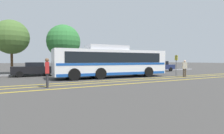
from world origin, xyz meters
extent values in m
plane|color=#423F3D|center=(0.00, 0.00, 0.00)|extent=(220.00, 220.00, 0.00)
cube|color=gold|center=(-1.05, -2.25, 0.00)|extent=(30.90, 0.20, 0.01)
cube|color=gold|center=(-1.05, -3.34, 0.00)|extent=(30.90, 0.20, 0.01)
cube|color=gold|center=(-1.05, -4.72, 0.00)|extent=(30.90, 0.20, 0.01)
cube|color=#99999E|center=(-1.05, 6.31, 0.07)|extent=(38.90, 0.36, 0.15)
cube|color=white|center=(-1.05, -0.05, 1.47)|extent=(11.02, 3.11, 2.30)
cube|color=black|center=(-1.05, -0.05, 1.90)|extent=(9.50, 3.07, 0.92)
cube|color=#194CA5|center=(-1.05, -0.05, 1.32)|extent=(10.81, 3.14, 0.20)
cube|color=#194CA5|center=(-1.05, -0.05, 0.44)|extent=(10.81, 3.13, 0.24)
cube|color=black|center=(4.42, -0.34, 1.54)|extent=(0.16, 2.24, 1.64)
cube|color=black|center=(4.42, -0.34, 2.47)|extent=(0.13, 1.78, 0.24)
cube|color=silver|center=(-1.59, -0.02, 2.84)|extent=(3.92, 2.23, 0.44)
cube|color=black|center=(4.69, -0.35, 0.55)|extent=(0.14, 1.91, 0.04)
cube|color=black|center=(4.69, -0.35, 0.35)|extent=(0.14, 1.91, 0.04)
cylinder|color=black|center=(2.39, 0.99, 0.50)|extent=(1.01, 0.33, 1.00)
cylinder|color=black|center=(2.26, -1.44, 0.50)|extent=(1.01, 0.33, 1.00)
cylinder|color=black|center=(-2.62, 1.26, 0.50)|extent=(1.01, 0.33, 1.00)
cylinder|color=black|center=(-2.75, -1.18, 0.50)|extent=(1.01, 0.33, 1.00)
cylinder|color=black|center=(-4.91, 1.38, 0.50)|extent=(1.01, 0.33, 1.00)
cylinder|color=black|center=(-5.03, -1.06, 0.50)|extent=(1.01, 0.33, 1.00)
cube|color=black|center=(-7.73, 4.86, 0.66)|extent=(4.14, 1.91, 0.72)
cube|color=black|center=(-7.62, 4.86, 1.23)|extent=(1.75, 1.65, 0.42)
cylinder|color=black|center=(-8.99, 3.97, 0.30)|extent=(0.60, 0.21, 0.60)
cylinder|color=black|center=(-9.02, 5.72, 0.30)|extent=(0.60, 0.21, 0.60)
cylinder|color=black|center=(-6.44, 4.01, 0.30)|extent=(0.60, 0.21, 0.60)
cylinder|color=black|center=(-6.47, 5.76, 0.30)|extent=(0.60, 0.21, 0.60)
cube|color=#9E9EA3|center=(-2.35, 5.28, 0.67)|extent=(4.16, 2.01, 0.73)
cube|color=black|center=(-2.45, 5.28, 1.27)|extent=(1.79, 1.67, 0.47)
cylinder|color=black|center=(-1.13, 6.20, 0.30)|extent=(0.61, 0.23, 0.60)
cylinder|color=black|center=(-1.05, 4.49, 0.30)|extent=(0.61, 0.23, 0.60)
cylinder|color=black|center=(-3.65, 6.07, 0.30)|extent=(0.61, 0.23, 0.60)
cylinder|color=black|center=(-3.57, 4.36, 0.30)|extent=(0.61, 0.23, 0.60)
cube|color=#4C3823|center=(4.29, 4.92, 0.59)|extent=(4.64, 1.92, 0.58)
cube|color=black|center=(4.40, 4.92, 1.15)|extent=(1.95, 1.69, 0.53)
cylinder|color=black|center=(2.85, 4.01, 0.30)|extent=(0.60, 0.20, 0.60)
cylinder|color=black|center=(2.85, 5.83, 0.30)|extent=(0.60, 0.20, 0.60)
cylinder|color=black|center=(5.73, 4.01, 0.30)|extent=(0.60, 0.20, 0.60)
cylinder|color=black|center=(5.73, 5.83, 0.30)|extent=(0.60, 0.20, 0.60)
cube|color=navy|center=(9.80, 5.19, 0.65)|extent=(4.61, 2.30, 0.70)
cube|color=black|center=(9.91, 5.18, 1.27)|extent=(2.01, 1.85, 0.54)
cylinder|color=black|center=(8.34, 4.39, 0.30)|extent=(0.61, 0.25, 0.60)
cylinder|color=black|center=(8.49, 6.22, 0.30)|extent=(0.61, 0.25, 0.60)
cylinder|color=black|center=(11.10, 4.16, 0.30)|extent=(0.61, 0.25, 0.60)
cylinder|color=black|center=(11.25, 5.99, 0.30)|extent=(0.61, 0.25, 0.60)
cylinder|color=#2D2D33|center=(-7.47, -3.96, 0.43)|extent=(0.14, 0.14, 0.86)
cylinder|color=#2D2D33|center=(-7.45, -3.79, 0.43)|extent=(0.14, 0.14, 0.86)
cube|color=red|center=(-7.46, -3.87, 1.20)|extent=(0.26, 0.44, 0.68)
sphere|color=brown|center=(-7.46, -3.87, 1.66)|extent=(0.23, 0.23, 0.23)
cylinder|color=brown|center=(5.49, -2.93, 0.41)|extent=(0.14, 0.14, 0.81)
cylinder|color=brown|center=(5.63, -3.03, 0.41)|extent=(0.14, 0.14, 0.81)
cube|color=beige|center=(5.56, -2.98, 1.13)|extent=(0.47, 0.42, 0.64)
sphere|color=beige|center=(5.56, -2.98, 1.56)|extent=(0.22, 0.22, 0.22)
cylinder|color=#59595E|center=(6.17, -1.36, 1.13)|extent=(0.07, 0.07, 2.25)
cube|color=yellow|center=(6.17, -1.36, 1.92)|extent=(0.05, 0.40, 0.56)
cylinder|color=#513823|center=(-9.82, 9.21, 1.45)|extent=(0.28, 0.28, 2.91)
sphere|color=#4C7033|center=(-9.82, 9.21, 4.44)|extent=(4.07, 4.07, 4.07)
cylinder|color=#513823|center=(-3.75, 8.77, 1.25)|extent=(0.28, 0.28, 2.51)
sphere|color=#337A38|center=(-3.75, 8.77, 4.17)|extent=(4.44, 4.44, 4.44)
camera|label=1|loc=(-8.85, -14.98, 1.64)|focal=28.00mm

